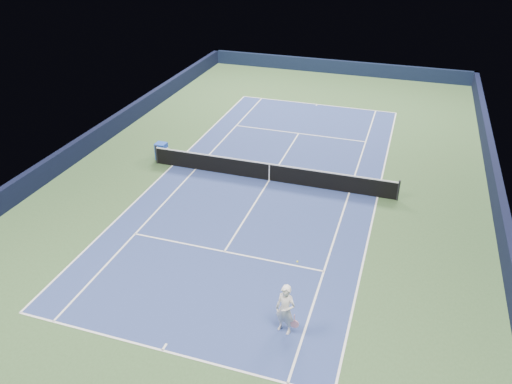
% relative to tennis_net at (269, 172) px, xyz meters
% --- Properties ---
extents(ground, '(40.00, 40.00, 0.00)m').
position_rel_tennis_net_xyz_m(ground, '(0.00, 0.00, -0.50)').
color(ground, '#33502B').
rests_on(ground, ground).
extents(wall_far, '(22.00, 0.35, 1.10)m').
position_rel_tennis_net_xyz_m(wall_far, '(0.00, 19.82, 0.05)').
color(wall_far, black).
rests_on(wall_far, ground).
extents(wall_right, '(0.35, 40.00, 1.10)m').
position_rel_tennis_net_xyz_m(wall_right, '(10.82, 0.00, 0.05)').
color(wall_right, black).
rests_on(wall_right, ground).
extents(wall_left, '(0.35, 40.00, 1.10)m').
position_rel_tennis_net_xyz_m(wall_left, '(-10.82, 0.00, 0.05)').
color(wall_left, black).
rests_on(wall_left, ground).
extents(court_surface, '(10.97, 23.77, 0.01)m').
position_rel_tennis_net_xyz_m(court_surface, '(0.00, 0.00, -0.50)').
color(court_surface, navy).
rests_on(court_surface, ground).
extents(baseline_far, '(10.97, 0.08, 0.00)m').
position_rel_tennis_net_xyz_m(baseline_far, '(0.00, 11.88, -0.50)').
color(baseline_far, white).
rests_on(baseline_far, ground).
extents(baseline_near, '(10.97, 0.08, 0.00)m').
position_rel_tennis_net_xyz_m(baseline_near, '(0.00, -11.88, -0.50)').
color(baseline_near, white).
rests_on(baseline_near, ground).
extents(sideline_doubles_right, '(0.08, 23.77, 0.00)m').
position_rel_tennis_net_xyz_m(sideline_doubles_right, '(5.49, 0.00, -0.50)').
color(sideline_doubles_right, white).
rests_on(sideline_doubles_right, ground).
extents(sideline_doubles_left, '(0.08, 23.77, 0.00)m').
position_rel_tennis_net_xyz_m(sideline_doubles_left, '(-5.49, 0.00, -0.50)').
color(sideline_doubles_left, white).
rests_on(sideline_doubles_left, ground).
extents(sideline_singles_right, '(0.08, 23.77, 0.00)m').
position_rel_tennis_net_xyz_m(sideline_singles_right, '(4.12, 0.00, -0.50)').
color(sideline_singles_right, white).
rests_on(sideline_singles_right, ground).
extents(sideline_singles_left, '(0.08, 23.77, 0.00)m').
position_rel_tennis_net_xyz_m(sideline_singles_left, '(-4.12, 0.00, -0.50)').
color(sideline_singles_left, white).
rests_on(sideline_singles_left, ground).
extents(service_line_far, '(8.23, 0.08, 0.00)m').
position_rel_tennis_net_xyz_m(service_line_far, '(0.00, 6.40, -0.50)').
color(service_line_far, white).
rests_on(service_line_far, ground).
extents(service_line_near, '(8.23, 0.08, 0.00)m').
position_rel_tennis_net_xyz_m(service_line_near, '(0.00, -6.40, -0.50)').
color(service_line_near, white).
rests_on(service_line_near, ground).
extents(center_service_line, '(0.08, 12.80, 0.00)m').
position_rel_tennis_net_xyz_m(center_service_line, '(0.00, 0.00, -0.50)').
color(center_service_line, white).
rests_on(center_service_line, ground).
extents(center_mark_far, '(0.08, 0.30, 0.00)m').
position_rel_tennis_net_xyz_m(center_mark_far, '(0.00, 11.73, -0.50)').
color(center_mark_far, white).
rests_on(center_mark_far, ground).
extents(center_mark_near, '(0.08, 0.30, 0.00)m').
position_rel_tennis_net_xyz_m(center_mark_near, '(0.00, -11.73, -0.50)').
color(center_mark_near, white).
rests_on(center_mark_near, ground).
extents(tennis_net, '(12.90, 0.10, 1.07)m').
position_rel_tennis_net_xyz_m(tennis_net, '(0.00, 0.00, 0.00)').
color(tennis_net, black).
rests_on(tennis_net, ground).
extents(sponsor_cube, '(0.62, 0.54, 0.95)m').
position_rel_tennis_net_xyz_m(sponsor_cube, '(-6.40, 0.57, -0.03)').
color(sponsor_cube, '#1E46B8').
rests_on(sponsor_cube, ground).
extents(tennis_player, '(0.87, 1.34, 2.20)m').
position_rel_tennis_net_xyz_m(tennis_player, '(3.48, -9.86, 0.43)').
color(tennis_player, white).
rests_on(tennis_player, ground).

